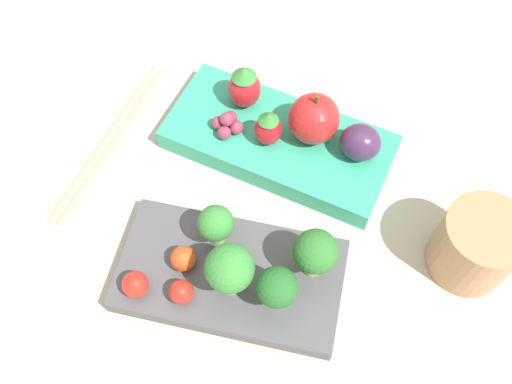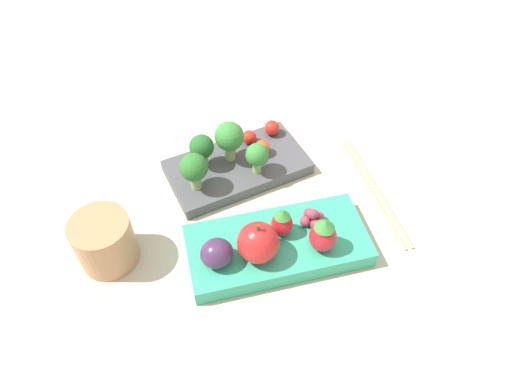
# 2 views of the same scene
# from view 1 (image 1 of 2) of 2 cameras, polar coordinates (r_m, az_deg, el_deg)

# --- Properties ---
(ground_plane) EXTENTS (4.00, 4.00, 0.00)m
(ground_plane) POSITION_cam_1_polar(r_m,az_deg,el_deg) (0.56, 0.57, -1.83)
(ground_plane) COLOR #BCB29E
(bento_box_savoury) EXTENTS (0.21, 0.12, 0.02)m
(bento_box_savoury) POSITION_cam_1_polar(r_m,az_deg,el_deg) (0.52, -2.57, -8.33)
(bento_box_savoury) COLOR #4C4C51
(bento_box_savoury) RESTS_ON ground_plane
(bento_box_fruit) EXTENTS (0.24, 0.13, 0.02)m
(bento_box_fruit) POSITION_cam_1_polar(r_m,az_deg,el_deg) (0.58, 2.27, 5.06)
(bento_box_fruit) COLOR #33A87F
(bento_box_fruit) RESTS_ON ground_plane
(broccoli_floret_0) EXTENTS (0.04, 0.04, 0.06)m
(broccoli_floret_0) POSITION_cam_1_polar(r_m,az_deg,el_deg) (0.48, 5.96, -6.04)
(broccoli_floret_0) COLOR #93B770
(broccoli_floret_0) RESTS_ON bento_box_savoury
(broccoli_floret_1) EXTENTS (0.03, 0.03, 0.05)m
(broccoli_floret_1) POSITION_cam_1_polar(r_m,az_deg,el_deg) (0.47, 2.11, -9.57)
(broccoli_floret_1) COLOR #93B770
(broccoli_floret_1) RESTS_ON bento_box_savoury
(broccoli_floret_2) EXTENTS (0.03, 0.03, 0.05)m
(broccoli_floret_2) POSITION_cam_1_polar(r_m,az_deg,el_deg) (0.50, -4.04, -3.23)
(broccoli_floret_2) COLOR #93B770
(broccoli_floret_2) RESTS_ON bento_box_savoury
(broccoli_floret_3) EXTENTS (0.04, 0.04, 0.06)m
(broccoli_floret_3) POSITION_cam_1_polar(r_m,az_deg,el_deg) (0.47, -3.22, -7.56)
(broccoli_floret_3) COLOR #93B770
(broccoli_floret_3) RESTS_ON bento_box_savoury
(cherry_tomato_0) EXTENTS (0.02, 0.02, 0.02)m
(cherry_tomato_0) POSITION_cam_1_polar(r_m,az_deg,el_deg) (0.50, -11.98, -9.04)
(cherry_tomato_0) COLOR red
(cherry_tomato_0) RESTS_ON bento_box_savoury
(cherry_tomato_1) EXTENTS (0.02, 0.02, 0.02)m
(cherry_tomato_1) POSITION_cam_1_polar(r_m,az_deg,el_deg) (0.51, -7.28, -6.61)
(cherry_tomato_1) COLOR #DB4C1E
(cherry_tomato_1) RESTS_ON bento_box_savoury
(cherry_tomato_2) EXTENTS (0.02, 0.02, 0.02)m
(cherry_tomato_2) POSITION_cam_1_polar(r_m,az_deg,el_deg) (0.50, -7.49, -9.88)
(cherry_tomato_2) COLOR red
(cherry_tomato_2) RESTS_ON bento_box_savoury
(apple) EXTENTS (0.05, 0.05, 0.06)m
(apple) POSITION_cam_1_polar(r_m,az_deg,el_deg) (0.56, 5.82, 7.31)
(apple) COLOR red
(apple) RESTS_ON bento_box_fruit
(strawberry_0) EXTENTS (0.03, 0.03, 0.05)m
(strawberry_0) POSITION_cam_1_polar(r_m,az_deg,el_deg) (0.58, -1.17, 10.46)
(strawberry_0) COLOR red
(strawberry_0) RESTS_ON bento_box_fruit
(strawberry_1) EXTENTS (0.03, 0.03, 0.04)m
(strawberry_1) POSITION_cam_1_polar(r_m,az_deg,el_deg) (0.55, 1.23, 6.41)
(strawberry_1) COLOR red
(strawberry_1) RESTS_ON bento_box_fruit
(plum) EXTENTS (0.04, 0.04, 0.04)m
(plum) POSITION_cam_1_polar(r_m,az_deg,el_deg) (0.56, 10.39, 4.91)
(plum) COLOR #42284C
(plum) RESTS_ON bento_box_fruit
(grape_cluster) EXTENTS (0.03, 0.03, 0.02)m
(grape_cluster) POSITION_cam_1_polar(r_m,az_deg,el_deg) (0.57, -2.89, 6.82)
(grape_cluster) COLOR #93384C
(grape_cluster) RESTS_ON bento_box_fruit
(drinking_cup) EXTENTS (0.07, 0.07, 0.07)m
(drinking_cup) POSITION_cam_1_polar(r_m,az_deg,el_deg) (0.54, 21.15, -5.01)
(drinking_cup) COLOR tan
(drinking_cup) RESTS_ON ground_plane
(chopsticks_pair) EXTENTS (0.04, 0.21, 0.01)m
(chopsticks_pair) POSITION_cam_1_polar(r_m,az_deg,el_deg) (0.62, -14.42, 5.17)
(chopsticks_pair) COLOR tan
(chopsticks_pair) RESTS_ON ground_plane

